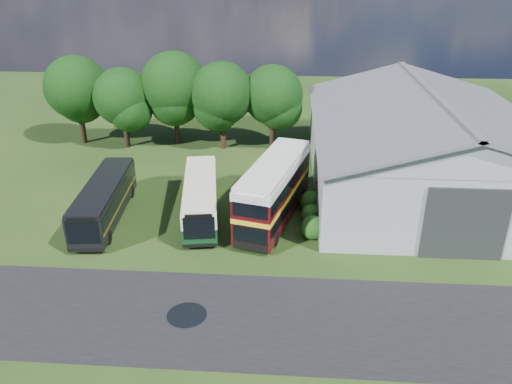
# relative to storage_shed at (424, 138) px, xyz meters

# --- Properties ---
(ground) EXTENTS (120.00, 120.00, 0.00)m
(ground) POSITION_rel_storage_shed_xyz_m (-15.00, -15.98, -4.17)
(ground) COLOR #1A310F
(ground) RESTS_ON ground
(asphalt_road) EXTENTS (60.00, 8.00, 0.02)m
(asphalt_road) POSITION_rel_storage_shed_xyz_m (-12.00, -18.98, -4.17)
(asphalt_road) COLOR black
(asphalt_road) RESTS_ON ground
(puddle) EXTENTS (2.20, 2.20, 0.01)m
(puddle) POSITION_rel_storage_shed_xyz_m (-16.50, -18.98, -4.17)
(puddle) COLOR black
(puddle) RESTS_ON ground
(storage_shed) EXTENTS (18.80, 24.80, 8.15)m
(storage_shed) POSITION_rel_storage_shed_xyz_m (0.00, 0.00, 0.00)
(storage_shed) COLOR gray
(storage_shed) RESTS_ON ground
(tree_left_a) EXTENTS (6.46, 6.46, 9.12)m
(tree_left_a) POSITION_rel_storage_shed_xyz_m (-33.00, 8.52, 1.71)
(tree_left_a) COLOR black
(tree_left_a) RESTS_ON ground
(tree_left_b) EXTENTS (5.78, 5.78, 8.16)m
(tree_left_b) POSITION_rel_storage_shed_xyz_m (-28.00, 7.52, 1.09)
(tree_left_b) COLOR black
(tree_left_b) RESTS_ON ground
(tree_mid) EXTENTS (6.80, 6.80, 9.60)m
(tree_mid) POSITION_rel_storage_shed_xyz_m (-23.00, 8.82, 2.02)
(tree_mid) COLOR black
(tree_mid) RESTS_ON ground
(tree_right_a) EXTENTS (6.26, 6.26, 8.83)m
(tree_right_a) POSITION_rel_storage_shed_xyz_m (-18.00, 7.82, 1.52)
(tree_right_a) COLOR black
(tree_right_a) RESTS_ON ground
(tree_right_b) EXTENTS (5.98, 5.98, 8.45)m
(tree_right_b) POSITION_rel_storage_shed_xyz_m (-13.00, 8.62, 1.27)
(tree_right_b) COLOR black
(tree_right_b) RESTS_ON ground
(shrub_front) EXTENTS (1.70, 1.70, 1.70)m
(shrub_front) POSITION_rel_storage_shed_xyz_m (-9.40, -9.98, -4.17)
(shrub_front) COLOR #194714
(shrub_front) RESTS_ON ground
(shrub_mid) EXTENTS (1.60, 1.60, 1.60)m
(shrub_mid) POSITION_rel_storage_shed_xyz_m (-9.40, -7.98, -4.17)
(shrub_mid) COLOR #194714
(shrub_mid) RESTS_ON ground
(shrub_back) EXTENTS (1.80, 1.80, 1.80)m
(shrub_back) POSITION_rel_storage_shed_xyz_m (-9.40, -5.98, -4.17)
(shrub_back) COLOR #194714
(shrub_back) RESTS_ON ground
(bus_green_single) EXTENTS (3.98, 10.63, 2.86)m
(bus_green_single) POSITION_rel_storage_shed_xyz_m (-17.71, -7.24, -2.64)
(bus_green_single) COLOR black
(bus_green_single) RESTS_ON ground
(bus_maroon_double) EXTENTS (5.36, 11.05, 4.60)m
(bus_maroon_double) POSITION_rel_storage_shed_xyz_m (-12.20, -7.43, -1.87)
(bus_maroon_double) COLOR black
(bus_maroon_double) RESTS_ON ground
(bus_dark_single) EXTENTS (3.35, 10.73, 2.91)m
(bus_dark_single) POSITION_rel_storage_shed_xyz_m (-24.70, -8.26, -2.62)
(bus_dark_single) COLOR black
(bus_dark_single) RESTS_ON ground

